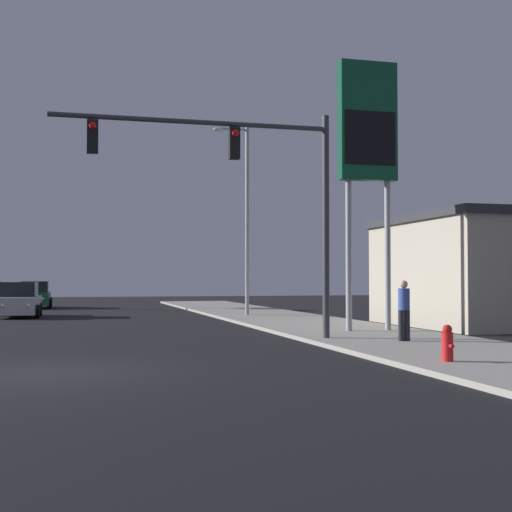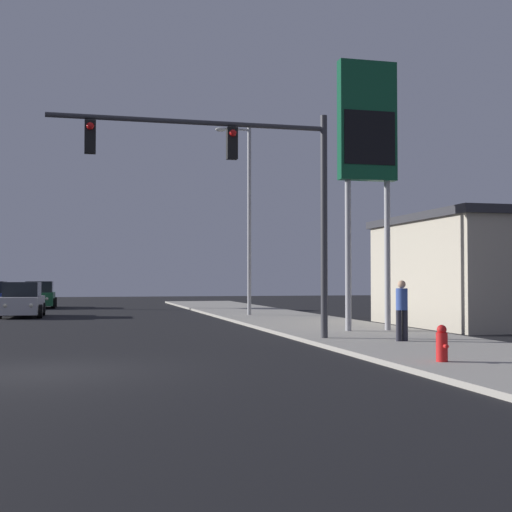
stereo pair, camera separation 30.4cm
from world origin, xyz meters
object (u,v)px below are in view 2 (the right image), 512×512
Objects in this scene: car_green at (39,296)px; car_silver at (22,301)px; pedestrian_on_sidewalk at (402,308)px; gas_station_sign at (367,136)px; traffic_light_mast at (247,176)px; fire_hydrant at (442,344)px; street_lamp at (247,210)px.

car_green and car_silver have the same top height.
car_green is 2.58× the size of pedestrian_on_sidewalk.
gas_station_sign is 5.39× the size of pedestrian_on_sidewalk.
car_green is at bearing 115.46° from gas_station_sign.
pedestrian_on_sidewalk is (-0.66, -3.96, -5.58)m from gas_station_sign.
fire_hydrant is at bearing -66.48° from traffic_light_mast.
gas_station_sign is at bearing 115.45° from car_green.
traffic_light_mast reaches higher than pedestrian_on_sidewalk.
car_green is 28.18m from gas_station_sign.
pedestrian_on_sidewalk is at bearing -99.53° from gas_station_sign.
car_silver is 5.71× the size of fire_hydrant.
pedestrian_on_sidewalk is at bearing 74.22° from fire_hydrant.
street_lamp is (10.40, -2.94, 4.36)m from car_silver.
pedestrian_on_sidewalk is at bearing -86.26° from street_lamp.
street_lamp reaches higher than fire_hydrant.
car_silver is 19.25m from gas_station_sign.
fire_hydrant is (9.86, -33.54, -0.27)m from car_green.
fire_hydrant is at bearing -105.78° from pedestrian_on_sidewalk.
car_green is 34.96m from fire_hydrant.
car_green is at bearing 126.14° from street_lamp.
gas_station_sign is (12.04, -13.84, 5.86)m from car_silver.
car_silver is 11.66m from street_lamp.
car_silver is 0.48× the size of street_lamp.
fire_hydrant is (-1.99, -8.66, -6.13)m from gas_station_sign.
street_lamp is at bearing 93.74° from pedestrian_on_sidewalk.
street_lamp is 20.10m from fire_hydrant.
gas_station_sign reaches higher than car_green.
traffic_light_mast is 5.69m from pedestrian_on_sidewalk.
gas_station_sign reaches higher than traffic_light_mast.
gas_station_sign is 6.88m from pedestrian_on_sidewalk.
pedestrian_on_sidewalk is at bearing -20.55° from traffic_light_mast.
gas_station_sign is at bearing 27.54° from traffic_light_mast.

